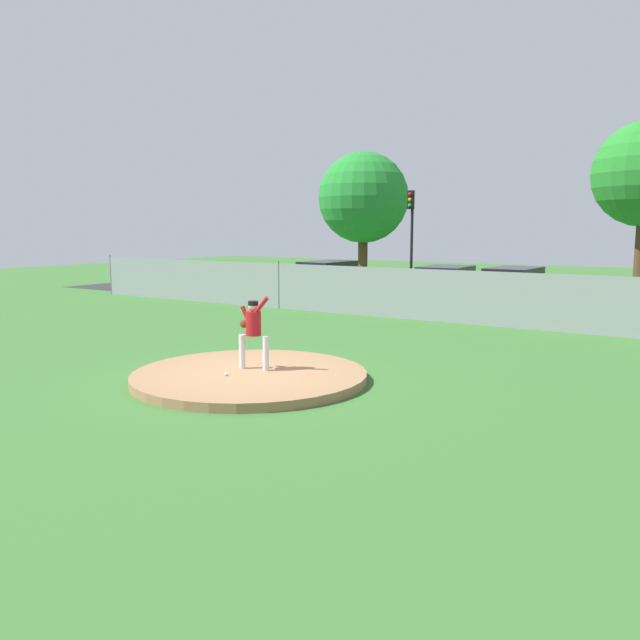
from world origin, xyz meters
TOP-DOWN VIEW (x-y plane):
  - ground_plane at (0.00, 6.00)m, footprint 80.00×80.00m
  - asphalt_strip at (0.00, 14.50)m, footprint 44.00×7.00m
  - pitchers_mound at (0.00, 0.00)m, footprint 4.88×4.88m
  - pitcher_youth at (-0.07, 0.22)m, footprint 0.79×0.32m
  - baseball at (-0.17, -0.55)m, footprint 0.07×0.07m
  - chainlink_fence at (-0.00, 10.00)m, footprint 33.45×0.07m
  - parked_car_silver at (-7.39, 14.73)m, footprint 2.08×4.87m
  - parked_car_slate at (-1.45, 14.29)m, footprint 2.10×4.68m
  - parked_car_red at (1.22, 14.57)m, footprint 1.96×4.81m
  - traffic_cone_orange at (4.97, 12.73)m, footprint 0.40×0.40m
  - traffic_light_near at (-5.18, 18.96)m, footprint 0.28×0.46m
  - tree_tall_centre at (-11.05, 24.63)m, footprint 5.54×5.54m

SIDE VIEW (x-z plane):
  - ground_plane at x=0.00m, z-range 0.00..0.00m
  - asphalt_strip at x=0.00m, z-range 0.00..0.01m
  - pitchers_mound at x=0.00m, z-range 0.00..0.18m
  - baseball at x=-0.17m, z-range 0.18..0.26m
  - traffic_cone_orange at x=4.97m, z-range -0.01..0.54m
  - parked_car_slate at x=-1.45m, z-range -0.03..1.59m
  - parked_car_silver at x=-7.39m, z-range -0.02..1.62m
  - parked_car_red at x=1.22m, z-range -0.02..1.62m
  - chainlink_fence at x=0.00m, z-range -0.05..1.82m
  - pitcher_youth at x=-0.07m, z-range 0.30..1.87m
  - traffic_light_near at x=-5.18m, z-range 0.91..5.88m
  - tree_tall_centre at x=-11.05m, z-range 1.10..8.88m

